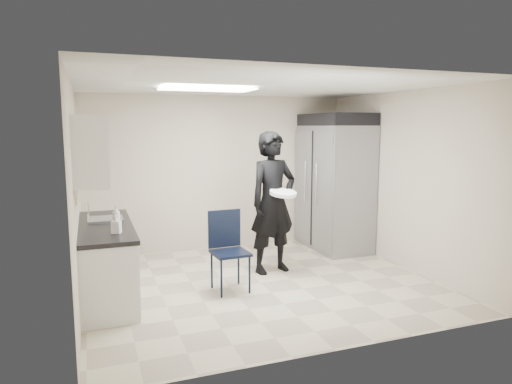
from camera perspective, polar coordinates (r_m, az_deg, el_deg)
name	(u,v)px	position (r m, az deg, el deg)	size (l,w,h in m)	color
floor	(261,283)	(6.25, 0.58, -11.30)	(4.50, 4.50, 0.00)	beige
ceiling	(261,85)	(5.92, 0.62, 13.18)	(4.50, 4.50, 0.00)	silver
back_wall	(220,173)	(7.84, -4.58, 2.40)	(4.50, 4.50, 0.00)	#BEB29D
left_wall	(76,196)	(5.57, -21.60, -0.49)	(4.00, 4.00, 0.00)	#BEB29D
right_wall	(404,180)	(7.06, 17.96, 1.39)	(4.00, 4.00, 0.00)	#BEB29D
ceiling_panel	(207,89)	(6.12, -6.14, 12.68)	(1.20, 0.60, 0.02)	white
lower_counter	(106,263)	(5.95, -18.19, -8.39)	(0.60, 1.90, 0.86)	silver
countertop	(105,226)	(5.84, -18.39, -4.10)	(0.64, 1.95, 0.05)	black
sink	(106,223)	(6.09, -18.27, -3.75)	(0.42, 0.40, 0.14)	gray
faucet	(88,213)	(6.06, -20.23, -2.45)	(0.02, 0.02, 0.24)	silver
upper_cabinets	(90,149)	(5.72, -20.07, 5.09)	(0.35, 1.80, 0.75)	silver
towel_dispenser	(85,160)	(6.88, -20.57, 3.78)	(0.22, 0.30, 0.35)	black
notice_sticker_left	(77,202)	(5.68, -21.47, -1.15)	(0.00, 0.12, 0.07)	yellow
notice_sticker_right	(78,203)	(5.88, -21.41, -1.23)	(0.00, 0.12, 0.07)	yellow
commercial_fridge	(334,188)	(7.90, 9.78, 0.53)	(0.80, 1.35, 2.10)	gray
fridge_compressor	(336,120)	(7.84, 9.98, 8.89)	(0.80, 1.35, 0.20)	black
folding_chair	(230,253)	(5.84, -3.25, -7.62)	(0.44, 0.44, 0.99)	black
man_tuxedo	(273,203)	(6.50, 2.12, -1.33)	(0.74, 0.49, 2.02)	black
bucket_lid	(283,193)	(6.28, 3.42, -0.13)	(0.37, 0.37, 0.05)	white
soap_bottle_a	(116,216)	(5.61, -17.07, -2.93)	(0.10, 0.10, 0.26)	white
soap_bottle_b	(116,224)	(5.29, -17.08, -3.85)	(0.09, 0.10, 0.21)	#B8B7C4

